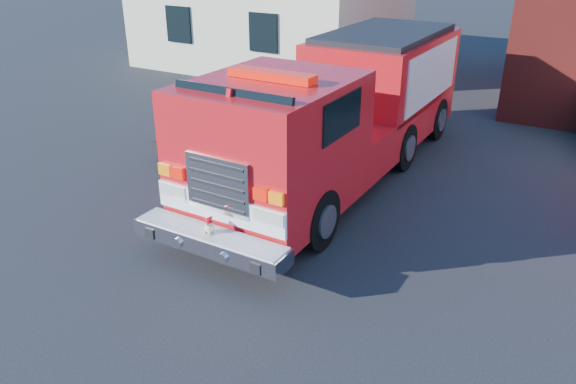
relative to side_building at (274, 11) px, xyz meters
The scene contains 4 objects.
ground 15.96m from the side_building, 55.30° to the right, with size 100.00×100.00×0.00m, color black.
side_building is the anchor object (origin of this frame).
fire_engine 13.08m from the side_building, 51.49° to the right, with size 2.94×10.06×3.09m.
pickup_truck 10.45m from the side_building, 63.53° to the right, with size 1.92×5.19×1.69m.
Camera 1 is at (4.39, -8.70, 5.34)m, focal length 35.00 mm.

